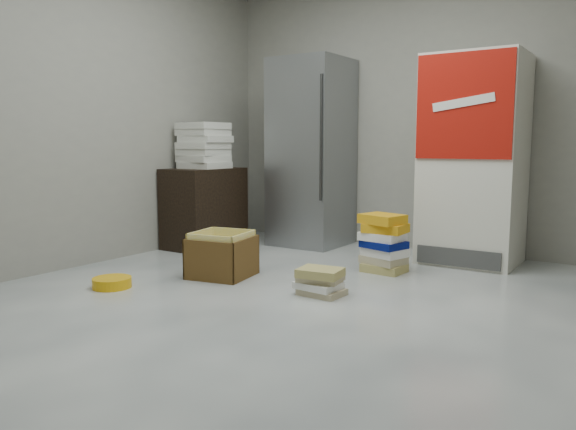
% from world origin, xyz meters
% --- Properties ---
extents(ground, '(5.00, 5.00, 0.00)m').
position_xyz_m(ground, '(0.00, 0.00, 0.00)').
color(ground, silver).
rests_on(ground, ground).
extents(room_shell, '(4.04, 5.04, 2.82)m').
position_xyz_m(room_shell, '(0.00, 0.00, 1.80)').
color(room_shell, gray).
rests_on(room_shell, ground).
extents(steel_fridge, '(0.70, 0.72, 1.90)m').
position_xyz_m(steel_fridge, '(-0.90, 2.13, 0.95)').
color(steel_fridge, gray).
rests_on(steel_fridge, ground).
extents(coke_cooler, '(0.80, 0.73, 1.80)m').
position_xyz_m(coke_cooler, '(0.75, 2.12, 0.90)').
color(coke_cooler, silver).
rests_on(coke_cooler, ground).
extents(wood_shelf, '(0.50, 0.80, 0.80)m').
position_xyz_m(wood_shelf, '(-1.73, 1.40, 0.40)').
color(wood_shelf, black).
rests_on(wood_shelf, ground).
extents(supply_box_stack, '(0.43, 0.42, 0.45)m').
position_xyz_m(supply_box_stack, '(-1.72, 1.40, 1.03)').
color(supply_box_stack, silver).
rests_on(supply_box_stack, wood_shelf).
extents(phonebook_stack_main, '(0.40, 0.35, 0.48)m').
position_xyz_m(phonebook_stack_main, '(0.27, 1.34, 0.24)').
color(phonebook_stack_main, tan).
rests_on(phonebook_stack_main, ground).
extents(phonebook_stack_side, '(0.34, 0.30, 0.19)m').
position_xyz_m(phonebook_stack_side, '(0.19, 0.44, 0.10)').
color(phonebook_stack_side, tan).
rests_on(phonebook_stack_side, ground).
extents(cardboard_box, '(0.52, 0.52, 0.36)m').
position_xyz_m(cardboard_box, '(-0.73, 0.49, 0.15)').
color(cardboard_box, yellow).
rests_on(cardboard_box, ground).
extents(bucket_lid, '(0.33, 0.33, 0.07)m').
position_xyz_m(bucket_lid, '(-1.17, -0.23, 0.04)').
color(bucket_lid, '#F2AE0C').
rests_on(bucket_lid, ground).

